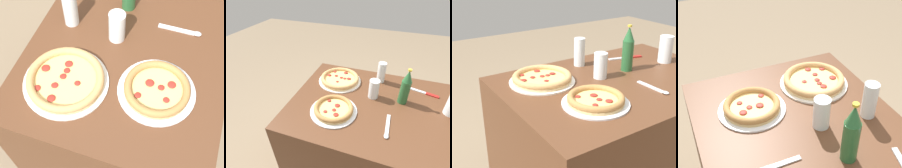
% 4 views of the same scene
% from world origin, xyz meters
% --- Properties ---
extents(ground_plane, '(8.00, 8.00, 0.00)m').
position_xyz_m(ground_plane, '(0.00, 0.00, 0.00)').
color(ground_plane, '#847056').
extents(table, '(1.18, 0.82, 0.74)m').
position_xyz_m(table, '(0.00, 0.00, 0.37)').
color(table, '#56331E').
rests_on(table, ground_plane).
extents(pizza_veggie, '(0.29, 0.29, 0.04)m').
position_xyz_m(pizza_veggie, '(0.27, 0.15, 0.76)').
color(pizza_veggie, silver).
rests_on(pizza_veggie, table).
extents(pizza_salami, '(0.33, 0.33, 0.04)m').
position_xyz_m(pizza_salami, '(0.34, -0.18, 0.76)').
color(pizza_salami, silver).
rests_on(pizza_salami, table).
extents(glass_cola, '(0.07, 0.07, 0.13)m').
position_xyz_m(glass_cola, '(0.07, -0.07, 0.80)').
color(glass_cola, white).
rests_on(glass_cola, table).
extents(glass_orange_juice, '(0.06, 0.06, 0.16)m').
position_xyz_m(glass_orange_juice, '(0.05, -0.28, 0.81)').
color(glass_orange_juice, white).
rests_on(glass_orange_juice, table).
extents(spoon, '(0.03, 0.19, 0.01)m').
position_xyz_m(spoon, '(-0.06, 0.19, 0.75)').
color(spoon, silver).
rests_on(spoon, table).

